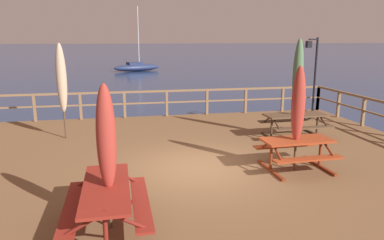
{
  "coord_description": "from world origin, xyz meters",
  "views": [
    {
      "loc": [
        -1.88,
        -8.4,
        3.92
      ],
      "look_at": [
        0.0,
        0.97,
        1.77
      ],
      "focal_mm": 33.96,
      "sensor_mm": 36.0,
      "label": 1
    }
  ],
  "objects": [
    {
      "name": "railing_waterside_far",
      "position": [
        -0.0,
        6.28,
        1.51
      ],
      "size": [
        13.8,
        0.1,
        1.09
      ],
      "color": "brown",
      "rests_on": "wooden_deck"
    },
    {
      "name": "picnic_table_mid_centre",
      "position": [
        2.29,
        -0.58,
        1.32
      ],
      "size": [
        1.73,
        1.46,
        0.78
      ],
      "color": "#993819",
      "rests_on": "wooden_deck"
    },
    {
      "name": "patio_umbrella_tall_back_right",
      "position": [
        -2.13,
        -2.61,
        2.34
      ],
      "size": [
        0.32,
        0.32,
        2.48
      ],
      "color": "#4C3828",
      "rests_on": "wooden_deck"
    },
    {
      "name": "picnic_table_front_right",
      "position": [
        3.65,
        2.18,
        1.33
      ],
      "size": [
        2.05,
        1.48,
        0.78
      ],
      "color": "brown",
      "rests_on": "wooden_deck"
    },
    {
      "name": "wooden_deck",
      "position": [
        0.0,
        0.0,
        0.39
      ],
      "size": [
        14.0,
        12.87,
        0.77
      ],
      "primitive_type": "cube",
      "color": "brown",
      "rests_on": "ground"
    },
    {
      "name": "patio_umbrella_short_back",
      "position": [
        -3.65,
        3.52,
        2.69
      ],
      "size": [
        0.32,
        0.32,
        3.03
      ],
      "color": "#4C3828",
      "rests_on": "wooden_deck"
    },
    {
      "name": "patio_umbrella_short_mid",
      "position": [
        3.61,
        2.11,
        2.78
      ],
      "size": [
        0.32,
        0.32,
        3.16
      ],
      "color": "#4C3828",
      "rests_on": "wooden_deck"
    },
    {
      "name": "patio_umbrella_tall_mid_right",
      "position": [
        2.25,
        -0.62,
        2.39
      ],
      "size": [
        0.32,
        0.32,
        2.54
      ],
      "color": "#4C3828",
      "rests_on": "wooden_deck"
    },
    {
      "name": "sailboat_distant",
      "position": [
        0.3,
        37.02,
        0.51
      ],
      "size": [
        6.2,
        3.74,
        7.72
      ],
      "color": "navy",
      "rests_on": "ground"
    },
    {
      "name": "ground_plane",
      "position": [
        0.0,
        0.0,
        0.0
      ],
      "size": [
        600.0,
        600.0,
        0.0
      ],
      "primitive_type": "plane",
      "color": "navy"
    },
    {
      "name": "lamp_post_hooked",
      "position": [
        6.12,
        5.66,
        2.88
      ],
      "size": [
        0.65,
        0.36,
        3.2
      ],
      "color": "black",
      "rests_on": "wooden_deck"
    },
    {
      "name": "picnic_table_front_left",
      "position": [
        -2.17,
        -2.63,
        1.34
      ],
      "size": [
        1.41,
        2.15,
        0.78
      ],
      "color": "maroon",
      "rests_on": "wooden_deck"
    }
  ]
}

